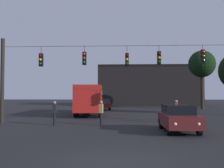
{
  "coord_description": "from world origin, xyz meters",
  "views": [
    {
      "loc": [
        0.28,
        -8.75,
        2.12
      ],
      "look_at": [
        -0.79,
        12.66,
        2.94
      ],
      "focal_mm": 44.26,
      "sensor_mm": 36.0,
      "label": 1
    }
  ],
  "objects": [
    {
      "name": "tree_left_silhouette",
      "position": [
        11.5,
        32.3,
        6.55
      ],
      "size": [
        3.96,
        3.96,
        8.61
      ],
      "color": "#2D2116",
      "rests_on": "ground"
    },
    {
      "name": "pedestrian_crossing_right",
      "position": [
        -1.42,
        10.3,
        0.97
      ],
      "size": [
        0.28,
        0.39,
        1.7
      ],
      "color": "black",
      "rests_on": "ground"
    },
    {
      "name": "city_bus",
      "position": [
        -3.55,
        20.69,
        1.87
      ],
      "size": [
        3.36,
        11.16,
        3.0
      ],
      "color": "#B21E19",
      "rests_on": "ground"
    },
    {
      "name": "ground_plane",
      "position": [
        0.0,
        24.5,
        0.0
      ],
      "size": [
        168.0,
        168.0,
        0.0
      ],
      "primitive_type": "plane",
      "color": "black",
      "rests_on": "ground"
    },
    {
      "name": "overhead_signal_span",
      "position": [
        0.01,
        11.19,
        3.71
      ],
      "size": [
        17.99,
        0.44,
        6.29
      ],
      "color": "black",
      "rests_on": "ground"
    },
    {
      "name": "pedestrian_crossing_center",
      "position": [
        4.06,
        12.17,
        0.97
      ],
      "size": [
        0.24,
        0.36,
        1.72
      ],
      "color": "black",
      "rests_on": "ground"
    },
    {
      "name": "pedestrian_crossing_left",
      "position": [
        -4.66,
        10.18,
        0.95
      ],
      "size": [
        0.27,
        0.38,
        1.67
      ],
      "color": "black",
      "rests_on": "ground"
    },
    {
      "name": "corner_building",
      "position": [
        4.78,
        47.0,
        3.81
      ],
      "size": [
        19.18,
        11.46,
        7.63
      ],
      "color": "black",
      "rests_on": "ground"
    },
    {
      "name": "car_near_right",
      "position": [
        3.28,
        7.29,
        0.8
      ],
      "size": [
        1.85,
        4.36,
        1.52
      ],
      "color": "#511919",
      "rests_on": "ground"
    },
    {
      "name": "car_far_left",
      "position": [
        -2.84,
        30.39,
        0.8
      ],
      "size": [
        2.28,
        4.48,
        1.52
      ],
      "color": "#511919",
      "rests_on": "ground"
    }
  ]
}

